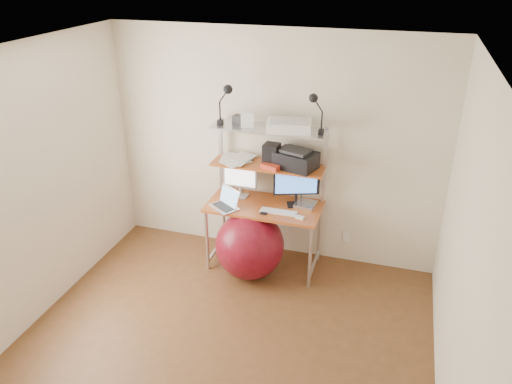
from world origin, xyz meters
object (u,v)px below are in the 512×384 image
monitor_black (297,184)px  printer (295,159)px  monitor_silver (240,177)px  exercise_ball (250,245)px  laptop (226,203)px

monitor_black → printer: size_ratio=0.99×
printer → monitor_silver: bearing=-163.6°
monitor_black → exercise_ball: (-0.41, -0.34, -0.62)m
monitor_black → laptop: (-0.68, -0.26, -0.20)m
printer → exercise_ball: printer is taller
exercise_ball → printer: bearing=43.2°
laptop → monitor_black: bearing=55.9°
monitor_silver → exercise_ball: monitor_silver is taller
monitor_silver → printer: size_ratio=0.88×
printer → laptop: bearing=-139.4°
printer → exercise_ball: size_ratio=0.67×
monitor_silver → exercise_ball: bearing=-56.4°
laptop → printer: (0.66, 0.28, 0.46)m
monitor_silver → laptop: bearing=-98.3°
monitor_silver → printer: 0.66m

